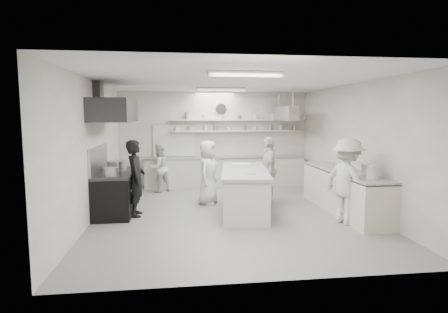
{
  "coord_description": "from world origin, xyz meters",
  "views": [
    {
      "loc": [
        -1.16,
        -8.06,
        2.24
      ],
      "look_at": [
        -0.06,
        0.6,
        1.25
      ],
      "focal_mm": 29.01,
      "sensor_mm": 36.0,
      "label": 1
    }
  ],
  "objects": [
    {
      "name": "cook_right",
      "position": [
        2.3,
        -1.08,
        0.89
      ],
      "size": [
        1.04,
        1.31,
        1.78
      ],
      "primitive_type": "imported",
      "rotation": [
        0.0,
        0.0,
        1.95
      ],
      "color": "silver",
      "rests_on": "floor"
    },
    {
      "name": "cook_stove",
      "position": [
        -2.11,
        0.06,
        0.85
      ],
      "size": [
        0.45,
        0.65,
        1.71
      ],
      "primitive_type": "imported",
      "rotation": [
        0.0,
        0.0,
        1.64
      ],
      "color": "black",
      "rests_on": "floor"
    },
    {
      "name": "pass_through_window",
      "position": [
        -1.3,
        3.48,
        1.45
      ],
      "size": [
        1.3,
        0.04,
        1.0
      ],
      "primitive_type": "cube",
      "color": "black",
      "rests_on": "wall_back"
    },
    {
      "name": "light_fixture_front",
      "position": [
        0.0,
        -1.8,
        2.94
      ],
      "size": [
        1.3,
        0.25,
        0.1
      ],
      "primitive_type": "cube",
      "color": "beige",
      "rests_on": "ceiling"
    },
    {
      "name": "pot_rack",
      "position": [
        2.0,
        2.4,
        2.3
      ],
      "size": [
        0.3,
        1.6,
        0.4
      ],
      "primitive_type": "cube",
      "color": "#A2A3A7",
      "rests_on": "ceiling"
    },
    {
      "name": "bowl_right",
      "position": [
        2.69,
        -0.14,
        0.97
      ],
      "size": [
        0.34,
        0.34,
        0.06
      ],
      "primitive_type": "imported",
      "rotation": [
        0.0,
        0.0,
        -0.38
      ],
      "color": "beige",
      "rests_on": "right_counter"
    },
    {
      "name": "bowl_island_b",
      "position": [
        0.31,
        0.48,
        0.98
      ],
      "size": [
        0.22,
        0.22,
        0.07
      ],
      "primitive_type": "imported",
      "rotation": [
        0.0,
        0.0,
        -0.01
      ],
      "color": "beige",
      "rests_on": "prep_island"
    },
    {
      "name": "shelf_upper",
      "position": [
        0.7,
        3.37,
        2.1
      ],
      "size": [
        4.2,
        0.26,
        0.04
      ],
      "primitive_type": "cube",
      "color": "beige",
      "rests_on": "wall_back"
    },
    {
      "name": "wall_back",
      "position": [
        0.0,
        3.5,
        1.5
      ],
      "size": [
        6.0,
        0.04,
        3.0
      ],
      "primitive_type": "cube",
      "color": "silver",
      "rests_on": "floor"
    },
    {
      "name": "ceiling",
      "position": [
        0.0,
        0.0,
        3.01
      ],
      "size": [
        6.0,
        7.0,
        0.02
      ],
      "primitive_type": "cube",
      "color": "white",
      "rests_on": "wall_back"
    },
    {
      "name": "prep_island",
      "position": [
        0.36,
        0.12,
        0.47
      ],
      "size": [
        1.31,
        2.67,
        0.94
      ],
      "primitive_type": "cube",
      "rotation": [
        0.0,
        0.0,
        -0.14
      ],
      "color": "beige",
      "rests_on": "floor"
    },
    {
      "name": "cook_island_right",
      "position": [
        1.14,
        0.93,
        0.85
      ],
      "size": [
        0.59,
        1.05,
        1.7
      ],
      "primitive_type": "imported",
      "rotation": [
        0.0,
        0.0,
        -1.76
      ],
      "color": "silver",
      "rests_on": "floor"
    },
    {
      "name": "light_fixture_rear",
      "position": [
        0.0,
        1.8,
        2.94
      ],
      "size": [
        1.3,
        0.25,
        0.1
      ],
      "primitive_type": "cube",
      "color": "beige",
      "rests_on": "ceiling"
    },
    {
      "name": "cook_back",
      "position": [
        -1.74,
        2.61,
        0.71
      ],
      "size": [
        0.88,
        0.83,
        1.43
      ],
      "primitive_type": "imported",
      "rotation": [
        0.0,
        0.0,
        -2.58
      ],
      "color": "silver",
      "rests_on": "floor"
    },
    {
      "name": "bowl_island_a",
      "position": [
        0.34,
        -0.51,
        0.97
      ],
      "size": [
        0.3,
        0.3,
        0.06
      ],
      "primitive_type": "imported",
      "rotation": [
        0.0,
        0.0,
        0.4
      ],
      "color": "#A2A3A7",
      "rests_on": "prep_island"
    },
    {
      "name": "wall_front",
      "position": [
        0.0,
        -3.5,
        1.5
      ],
      "size": [
        6.0,
        0.04,
        3.0
      ],
      "primitive_type": "cube",
      "color": "silver",
      "rests_on": "floor"
    },
    {
      "name": "cook_island_left",
      "position": [
        -0.43,
        0.98,
        0.81
      ],
      "size": [
        0.79,
        0.93,
        1.61
      ],
      "primitive_type": "imported",
      "rotation": [
        0.0,
        0.0,
        1.16
      ],
      "color": "silver",
      "rests_on": "floor"
    },
    {
      "name": "stove_pot",
      "position": [
        -2.6,
        0.56,
        1.05
      ],
      "size": [
        0.42,
        0.42,
        0.28
      ],
      "primitive_type": "cylinder",
      "color": "#A2A3A7",
      "rests_on": "stove"
    },
    {
      "name": "floor",
      "position": [
        0.0,
        0.0,
        -0.01
      ],
      "size": [
        6.0,
        7.0,
        0.02
      ],
      "primitive_type": "cube",
      "color": "#9B9B9B",
      "rests_on": "ground"
    },
    {
      "name": "exhaust_hood",
      "position": [
        -2.6,
        0.4,
        2.35
      ],
      "size": [
        0.85,
        2.0,
        0.5
      ],
      "primitive_type": "cube",
      "color": "#2E2E30",
      "rests_on": "wall_left"
    },
    {
      "name": "right_counter",
      "position": [
        2.65,
        -0.2,
        0.47
      ],
      "size": [
        0.74,
        3.3,
        0.94
      ],
      "primitive_type": "cube",
      "color": "beige",
      "rests_on": "floor"
    },
    {
      "name": "stove",
      "position": [
        -2.6,
        0.4,
        0.45
      ],
      "size": [
        0.8,
        1.8,
        0.9
      ],
      "primitive_type": "cube",
      "color": "black",
      "rests_on": "floor"
    },
    {
      "name": "back_counter",
      "position": [
        0.3,
        3.2,
        0.46
      ],
      "size": [
        5.0,
        0.6,
        0.92
      ],
      "primitive_type": "cube",
      "color": "beige",
      "rests_on": "floor"
    },
    {
      "name": "shelf_lower",
      "position": [
        0.7,
        3.37,
        1.75
      ],
      "size": [
        4.2,
        0.26,
        0.04
      ],
      "primitive_type": "cube",
      "color": "beige",
      "rests_on": "wall_back"
    },
    {
      "name": "wall_right",
      "position": [
        3.0,
        0.0,
        1.5
      ],
      "size": [
        0.04,
        7.0,
        3.0
      ],
      "primitive_type": "cube",
      "color": "silver",
      "rests_on": "floor"
    },
    {
      "name": "wall_clock",
      "position": [
        0.2,
        3.46,
        2.45
      ],
      "size": [
        0.32,
        0.05,
        0.32
      ],
      "primitive_type": "cylinder",
      "rotation": [
        1.57,
        0.0,
        0.0
      ],
      "color": "white",
      "rests_on": "wall_back"
    },
    {
      "name": "wall_left",
      "position": [
        -3.0,
        0.0,
        1.5
      ],
      "size": [
        0.04,
        7.0,
        3.0
      ],
      "primitive_type": "cube",
      "color": "silver",
      "rests_on": "floor"
    }
  ]
}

